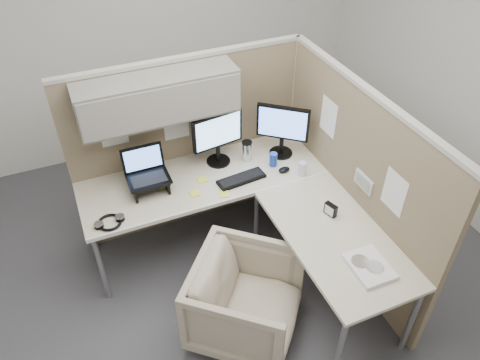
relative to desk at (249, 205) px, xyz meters
name	(u,v)px	position (x,y,z in m)	size (l,w,h in m)	color
ground	(241,278)	(-0.12, -0.13, -0.69)	(4.50, 4.50, 0.00)	#414046
partition_back	(176,124)	(-0.34, 0.70, 0.41)	(2.00, 0.36, 1.63)	#857257
partition_right	(350,181)	(0.78, -0.19, 0.13)	(0.07, 2.03, 1.63)	#857257
desk	(249,205)	(0.00, 0.00, 0.00)	(2.00, 1.98, 0.73)	beige
office_chair	(246,297)	(-0.28, -0.57, -0.32)	(0.72, 0.68, 0.74)	#B8AF92
monitor_left	(218,135)	(-0.04, 0.55, 0.32)	(0.44, 0.20, 0.47)	black
monitor_right	(283,127)	(0.50, 0.45, 0.32)	(0.36, 0.31, 0.47)	black
laptop_station	(148,176)	(-0.67, 0.44, 0.17)	(0.32, 0.28, 0.34)	black
keyboard	(241,179)	(0.04, 0.25, 0.05)	(0.40, 0.13, 0.02)	black
mouse	(284,170)	(0.41, 0.22, 0.06)	(0.10, 0.06, 0.04)	black
travel_mug	(247,151)	(0.19, 0.49, 0.14)	(0.09, 0.09, 0.18)	silver
soda_can_green	(303,169)	(0.53, 0.12, 0.10)	(0.07, 0.07, 0.12)	silver
soda_can_silver	(273,160)	(0.37, 0.33, 0.10)	(0.07, 0.07, 0.12)	#1E3FA5
sticky_note_c	(163,185)	(-0.56, 0.44, 0.05)	(0.08, 0.08, 0.01)	#E2EF3F
sticky_note_d	(202,180)	(-0.25, 0.38, 0.05)	(0.08, 0.08, 0.01)	#E2EF3F
sticky_note_b	(224,194)	(-0.15, 0.14, 0.05)	(0.08, 0.08, 0.01)	#E2EF3F
sticky_note_a	(195,193)	(-0.36, 0.24, 0.05)	(0.08, 0.08, 0.01)	#E2EF3F
headphones	(110,222)	(-1.03, 0.17, 0.06)	(0.22, 0.20, 0.03)	black
paper_stack	(369,266)	(0.45, -0.92, 0.06)	(0.25, 0.31, 0.03)	white
desk_clock	(331,210)	(0.49, -0.38, 0.09)	(0.07, 0.11, 0.10)	black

